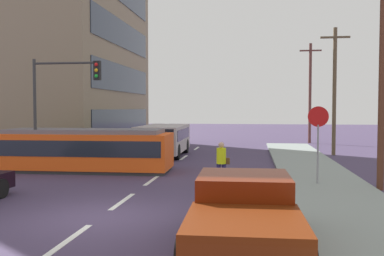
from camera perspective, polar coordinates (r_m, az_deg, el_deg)
ground_plane at (r=21.58m, az=-2.88°, el=-5.22°), size 120.00×120.00×0.00m
sidewalk_curb_right at (r=17.45m, az=17.10°, el=-6.97°), size 3.20×36.00×0.14m
lane_stripe_0 at (r=10.29m, az=-16.02°, el=-14.08°), size 0.16×2.40×0.01m
lane_stripe_1 at (r=13.92m, az=-9.21°, el=-9.60°), size 0.16×2.40×0.01m
lane_stripe_2 at (r=17.72m, az=-5.35°, el=-6.94°), size 0.16×2.40×0.01m
lane_stripe_3 at (r=25.65m, az=-1.12°, el=-3.96°), size 0.16×2.40×0.01m
lane_stripe_4 at (r=31.56m, az=0.62°, el=-2.72°), size 0.16×2.40×0.01m
corner_building at (r=35.89m, az=-22.03°, el=13.12°), size 16.39×15.22×19.20m
streetcar_tram at (r=20.77m, az=-14.01°, el=-2.76°), size 8.09×2.72×1.98m
city_bus at (r=26.60m, az=-3.80°, el=-1.39°), size 2.65×6.04×1.89m
pedestrian_crossing at (r=16.31m, az=3.94°, el=-4.43°), size 0.50×0.36×1.67m
pickup_truck_parked at (r=8.84m, az=6.93°, el=-11.45°), size 2.38×5.05×1.55m
parked_sedan_mid at (r=24.87m, az=-12.89°, el=-2.80°), size 2.01×4.48×1.19m
stop_sign at (r=16.62m, az=16.42°, el=-0.07°), size 0.76×0.07×2.88m
traffic_light_mast at (r=20.05m, az=-17.07°, el=4.47°), size 3.16×0.33×5.16m
utility_pole_near at (r=16.88m, az=23.99°, el=8.01°), size 1.80×0.24×8.82m
utility_pole_mid at (r=28.43m, az=18.41°, el=4.96°), size 1.80×0.24×7.98m
utility_pole_far at (r=37.72m, az=15.42°, el=4.73°), size 1.80×0.24×8.41m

